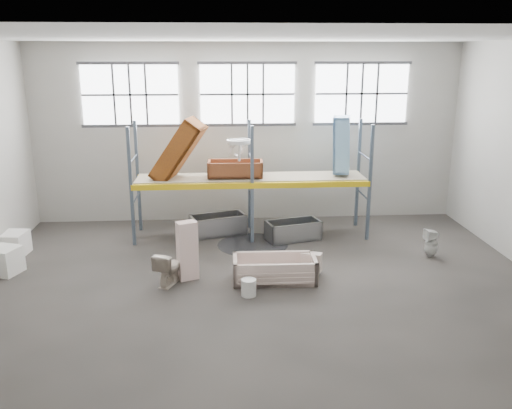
{
  "coord_description": "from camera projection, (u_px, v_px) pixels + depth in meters",
  "views": [
    {
      "loc": [
        -0.81,
        -10.32,
        4.75
      ],
      "look_at": [
        0.0,
        1.5,
        1.4
      ],
      "focal_mm": 38.2,
      "sensor_mm": 36.0,
      "label": 1
    }
  ],
  "objects": [
    {
      "name": "window_left",
      "position": [
        130.0,
        95.0,
        14.81
      ],
      "size": [
        2.6,
        0.04,
        1.6
      ],
      "primitive_type": "cube",
      "color": "white",
      "rests_on": "wall_back"
    },
    {
      "name": "toilet_white",
      "position": [
        431.0,
        243.0,
        12.96
      ],
      "size": [
        0.35,
        0.34,
        0.69
      ],
      "primitive_type": "imported",
      "rotation": [
        0.0,
        0.0,
        -1.46
      ],
      "color": "silver",
      "rests_on": "floor"
    },
    {
      "name": "wall_front",
      "position": [
        299.0,
        273.0,
        5.73
      ],
      "size": [
        12.0,
        0.1,
        5.0
      ],
      "primitive_type": "cube",
      "color": "#B8B5AA",
      "rests_on": "ground"
    },
    {
      "name": "sink_in_tub",
      "position": [
        281.0,
        272.0,
        11.7
      ],
      "size": [
        0.49,
        0.49,
        0.14
      ],
      "primitive_type": "imported",
      "rotation": [
        0.0,
        0.0,
        0.26
      ],
      "color": "beige",
      "rests_on": "bathtub_beige"
    },
    {
      "name": "carton_far",
      "position": [
        12.0,
        244.0,
        13.09
      ],
      "size": [
        0.74,
        0.74,
        0.56
      ],
      "primitive_type": "cube",
      "rotation": [
        0.0,
        0.0,
        -0.11
      ],
      "color": "white",
      "rests_on": "floor"
    },
    {
      "name": "cistern_spare",
      "position": [
        311.0,
        262.0,
        11.96
      ],
      "size": [
        0.49,
        0.37,
        0.43
      ],
      "primitive_type": "cube",
      "rotation": [
        0.0,
        0.0,
        -0.41
      ],
      "color": "beige",
      "rests_on": "bathtub_beige"
    },
    {
      "name": "bucket",
      "position": [
        249.0,
        287.0,
        10.92
      ],
      "size": [
        0.38,
        0.38,
        0.35
      ],
      "primitive_type": "cylinder",
      "rotation": [
        0.0,
        0.0,
        -0.32
      ],
      "color": "silver",
      "rests_on": "floor"
    },
    {
      "name": "steel_tub_right",
      "position": [
        293.0,
        230.0,
        14.15
      ],
      "size": [
        1.5,
        0.98,
        0.5
      ],
      "primitive_type": null,
      "rotation": [
        0.0,
        0.0,
        0.26
      ],
      "color": "#A3A7AC",
      "rests_on": "floor"
    },
    {
      "name": "floor",
      "position": [
        261.0,
        291.0,
        11.27
      ],
      "size": [
        12.0,
        10.0,
        0.1
      ],
      "primitive_type": "cube",
      "color": "#4C4642",
      "rests_on": "ground"
    },
    {
      "name": "cistern_tall",
      "position": [
        187.0,
        251.0,
        11.62
      ],
      "size": [
        0.48,
        0.4,
        1.28
      ],
      "primitive_type": "cube",
      "rotation": [
        0.0,
        0.0,
        0.37
      ],
      "color": "beige",
      "rests_on": "floor"
    },
    {
      "name": "toilet_beige",
      "position": [
        168.0,
        268.0,
        11.41
      ],
      "size": [
        0.65,
        0.82,
        0.73
      ],
      "primitive_type": "imported",
      "rotation": [
        0.0,
        0.0,
        2.74
      ],
      "color": "beige",
      "rests_on": "floor"
    },
    {
      "name": "window_mid",
      "position": [
        247.0,
        94.0,
        15.02
      ],
      "size": [
        2.6,
        0.04,
        1.6
      ],
      "primitive_type": "cube",
      "color": "white",
      "rests_on": "wall_back"
    },
    {
      "name": "rack_beam_front",
      "position": [
        252.0,
        186.0,
        13.63
      ],
      "size": [
        6.0,
        0.1,
        0.14
      ],
      "primitive_type": "cube",
      "color": "yellow",
      "rests_on": "floor"
    },
    {
      "name": "steel_tub_left",
      "position": [
        218.0,
        224.0,
        14.59
      ],
      "size": [
        1.58,
        1.07,
        0.53
      ],
      "primitive_type": null,
      "rotation": [
        0.0,
        0.0,
        0.3
      ],
      "color": "#AEB1B6",
      "rests_on": "floor"
    },
    {
      "name": "blue_tub_upright",
      "position": [
        341.0,
        145.0,
        14.18
      ],
      "size": [
        0.62,
        0.78,
        1.47
      ],
      "primitive_type": null,
      "rotation": [
        0.0,
        1.54,
        -0.26
      ],
      "color": "#7FB2DE",
      "rests_on": "shelf_deck"
    },
    {
      "name": "rack_upright_ma",
      "position": [
        252.0,
        186.0,
        13.63
      ],
      "size": [
        0.08,
        0.08,
        3.0
      ],
      "primitive_type": "cube",
      "color": "slate",
      "rests_on": "floor"
    },
    {
      "name": "window_right",
      "position": [
        361.0,
        94.0,
        15.23
      ],
      "size": [
        2.6,
        0.04,
        1.6
      ],
      "primitive_type": "cube",
      "color": "white",
      "rests_on": "wall_back"
    },
    {
      "name": "rack_upright_ra",
      "position": [
        370.0,
        184.0,
        13.83
      ],
      "size": [
        0.08,
        0.08,
        3.0
      ],
      "primitive_type": "cube",
      "color": "slate",
      "rests_on": "floor"
    },
    {
      "name": "rust_tub_tilted",
      "position": [
        178.0,
        151.0,
        13.83
      ],
      "size": [
        1.56,
        1.11,
        1.73
      ],
      "primitive_type": null,
      "rotation": [
        0.0,
        -0.96,
        -0.22
      ],
      "color": "#964C10",
      "rests_on": "shelf_deck"
    },
    {
      "name": "rack_upright_mb",
      "position": [
        249.0,
        175.0,
        14.78
      ],
      "size": [
        0.08,
        0.08,
        3.0
      ],
      "primitive_type": "cube",
      "color": "slate",
      "rests_on": "floor"
    },
    {
      "name": "rust_tub_flat",
      "position": [
        235.0,
        168.0,
        14.07
      ],
      "size": [
        1.44,
        0.72,
        0.4
      ],
      "primitive_type": null,
      "rotation": [
        0.0,
        0.0,
        -0.04
      ],
      "color": "brown",
      "rests_on": "shelf_deck"
    },
    {
      "name": "rack_upright_lb",
      "position": [
        138.0,
        177.0,
        14.59
      ],
      "size": [
        0.08,
        0.08,
        3.0
      ],
      "primitive_type": "cube",
      "color": "slate",
      "rests_on": "floor"
    },
    {
      "name": "carton_near",
      "position": [
        3.0,
        260.0,
        12.01
      ],
      "size": [
        0.85,
        0.79,
        0.59
      ],
      "primitive_type": "cube",
      "rotation": [
        0.0,
        0.0,
        -0.35
      ],
      "color": "white",
      "rests_on": "floor"
    },
    {
      "name": "rack_upright_la",
      "position": [
        131.0,
        188.0,
        13.43
      ],
      "size": [
        0.08,
        0.08,
        3.0
      ],
      "primitive_type": "cube",
      "color": "slate",
      "rests_on": "floor"
    },
    {
      "name": "ceiling",
      "position": [
        262.0,
        34.0,
        9.88
      ],
      "size": [
        12.0,
        10.0,
        0.1
      ],
      "primitive_type": "cube",
      "color": "silver",
      "rests_on": "ground"
    },
    {
      "name": "wall_back",
      "position": [
        247.0,
        133.0,
        15.42
      ],
      "size": [
        12.0,
        0.1,
        5.0
      ],
      "primitive_type": "cube",
      "color": "#A4A198",
      "rests_on": "ground"
    },
    {
      "name": "rack_beam_back",
      "position": [
        249.0,
        175.0,
        14.78
      ],
      "size": [
        6.0,
        0.1,
        0.14
      ],
      "primitive_type": "cube",
      "color": "yellow",
      "rests_on": "floor"
    },
    {
      "name": "sink_on_shelf",
      "position": [
        239.0,
        160.0,
        13.79
      ],
      "size": [
        0.78,
        0.7,
        0.56
      ],
      "primitive_type": "imported",
      "rotation": [
        0.0,
        0.0,
        0.41
      ],
      "color": "silver",
      "rests_on": "rust_tub_flat"
    },
    {
      "name": "wet_patch",
      "position": [
        253.0,
        245.0,
        13.85
      ],
      "size": [
        1.8,
        1.8,
        0.0
      ],
      "primitive_type": "cylinder",
      "color": "black",
      "rests_on": "floor"
    },
    {
      "name": "bathtub_beige",
      "position": [
        275.0,
        269.0,
        11.62
      ],
      "size": [
        1.78,
        0.87,
        0.52
      ],
      "primitive_type": null,
      "rotation": [
        0.0,
        0.0,
        -0.02
      ],
      "color": "beige",
      "rests_on": "floor"
    },
    {
      "name": "rack_upright_rb",
      "position": [
        358.0,
        173.0,
        14.98
      ],
      "size": [
        0.08,
        0.08,
        3.0
      ],
      "primitive_type": "cube",
      "color": "slate",
      "rests_on": "floor"
    },
    {
      "name": "shelf_deck",
      "position": [
        251.0,
        177.0,
        14.19
      ],
      "size": [
        5.9,
        1.1,
        0.03
      ],
      "primitive_type": "cube",
      "color": "gray",
      "rests_on": "floor"
    }
  ]
}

